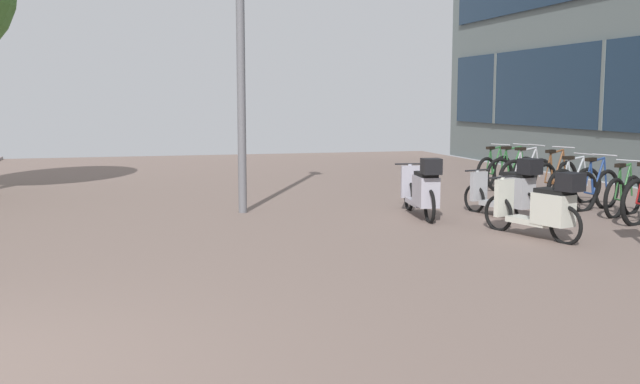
# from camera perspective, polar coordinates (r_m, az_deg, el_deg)

# --- Properties ---
(ground) EXTENTS (21.00, 40.00, 0.13)m
(ground) POSITION_cam_1_polar(r_m,az_deg,el_deg) (5.47, -15.44, -13.57)
(ground) COLOR #241C29
(bicycle_rack_03) EXTENTS (1.16, 0.64, 0.94)m
(bicycle_rack_03) POSITION_cam_1_polar(r_m,az_deg,el_deg) (12.95, 22.43, -0.27)
(bicycle_rack_03) COLOR black
(bicycle_rack_03) RESTS_ON ground
(bicycle_rack_04) EXTENTS (1.29, 0.58, 0.98)m
(bicycle_rack_04) POSITION_cam_1_polar(r_m,az_deg,el_deg) (13.51, 20.55, 0.17)
(bicycle_rack_04) COLOR black
(bicycle_rack_04) RESTS_ON ground
(bicycle_rack_05) EXTENTS (1.29, 0.48, 0.95)m
(bicycle_rack_05) POSITION_cam_1_polar(r_m,az_deg,el_deg) (14.14, 19.09, 0.48)
(bicycle_rack_05) COLOR black
(bicycle_rack_05) RESTS_ON ground
(bicycle_rack_06) EXTENTS (1.35, 0.66, 1.02)m
(bicycle_rack_06) POSITION_cam_1_polar(r_m,az_deg,el_deg) (14.77, 17.75, 0.90)
(bicycle_rack_06) COLOR black
(bicycle_rack_06) RESTS_ON ground
(bicycle_rack_07) EXTENTS (1.40, 0.48, 1.02)m
(bicycle_rack_07) POSITION_cam_1_polar(r_m,az_deg,el_deg) (15.28, 15.71, 1.18)
(bicycle_rack_07) COLOR black
(bicycle_rack_07) RESTS_ON ground
(bicycle_rack_08) EXTENTS (1.38, 0.47, 0.99)m
(bicycle_rack_08) POSITION_cam_1_polar(r_m,az_deg,el_deg) (15.94, 14.65, 1.42)
(bicycle_rack_08) COLOR black
(bicycle_rack_08) RESTS_ON ground
(bicycle_rack_09) EXTENTS (1.18, 0.66, 0.94)m
(bicycle_rack_09) POSITION_cam_1_polar(r_m,az_deg,el_deg) (16.56, 13.35, 1.61)
(bicycle_rack_09) COLOR black
(bicycle_rack_09) RESTS_ON ground
(scooter_near) EXTENTS (0.60, 1.89, 1.02)m
(scooter_near) POSITION_cam_1_polar(r_m,az_deg,el_deg) (11.83, 7.95, 0.18)
(scooter_near) COLOR black
(scooter_near) RESTS_ON ground
(scooter_mid) EXTENTS (0.74, 1.62, 1.01)m
(scooter_mid) POSITION_cam_1_polar(r_m,az_deg,el_deg) (12.07, 14.48, 0.12)
(scooter_mid) COLOR black
(scooter_mid) RESTS_ON ground
(scooter_far) EXTENTS (0.79, 1.67, 0.97)m
(scooter_far) POSITION_cam_1_polar(r_m,az_deg,el_deg) (10.42, 16.85, -1.12)
(scooter_far) COLOR black
(scooter_far) RESTS_ON ground
(lamp_post) EXTENTS (0.20, 0.52, 5.83)m
(lamp_post) POSITION_cam_1_polar(r_m,az_deg,el_deg) (12.35, -6.19, 13.43)
(lamp_post) COLOR slate
(lamp_post) RESTS_ON ground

